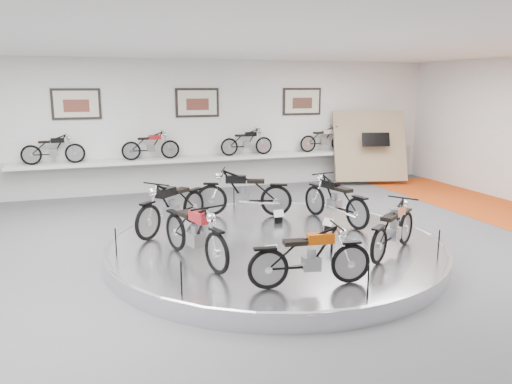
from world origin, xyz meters
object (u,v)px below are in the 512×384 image
object	(u,v)px
shelf	(201,159)
bike_e	(310,256)
bike_a	(335,199)
bike_c	(172,205)
display_platform	(275,247)
bike_b	(244,192)
bike_d	(195,232)
bike_f	(393,228)

from	to	relation	value
shelf	bike_e	bearing A→B (deg)	-92.19
bike_a	bike_c	world-z (taller)	bike_c
bike_a	shelf	bearing A→B (deg)	3.71
shelf	bike_c	distance (m)	5.44
display_platform	shelf	size ratio (longest dim) A/B	0.58
bike_b	bike_e	size ratio (longest dim) A/B	1.17
bike_c	display_platform	bearing A→B (deg)	102.85
display_platform	bike_a	size ratio (longest dim) A/B	3.65
bike_e	bike_b	bearing A→B (deg)	93.63
bike_b	bike_d	size ratio (longest dim) A/B	1.05
display_platform	shelf	distance (m)	6.46
bike_d	bike_f	xyz separation A→B (m)	(3.38, -0.74, -0.04)
shelf	bike_e	distance (m)	8.68
bike_f	bike_e	bearing A→B (deg)	168.07
bike_c	bike_e	bearing A→B (deg)	70.37
shelf	bike_f	size ratio (longest dim) A/B	6.78
bike_b	bike_f	world-z (taller)	bike_b
bike_b	bike_c	world-z (taller)	bike_b
display_platform	bike_b	bearing A→B (deg)	90.52
display_platform	bike_c	xyz separation A→B (m)	(-1.76, 1.26, 0.69)
shelf	bike_a	distance (m)	5.87
bike_c	bike_d	size ratio (longest dim) A/B	1.03
bike_f	bike_d	bearing A→B (deg)	132.49
bike_d	bike_e	distance (m)	2.11
bike_a	bike_e	bearing A→B (deg)	133.49
display_platform	bike_f	size ratio (longest dim) A/B	3.95
display_platform	bike_a	world-z (taller)	bike_a
bike_b	bike_d	distance (m)	3.11
bike_b	bike_f	size ratio (longest dim) A/B	1.14
bike_a	bike_b	distance (m)	2.06
display_platform	bike_a	bearing A→B (deg)	24.94
display_platform	bike_e	bearing A→B (deg)	-98.30
display_platform	bike_d	size ratio (longest dim) A/B	3.62
bike_a	bike_c	xyz separation A→B (m)	(-3.45, 0.47, 0.02)
display_platform	bike_d	distance (m)	1.95
shelf	bike_b	xyz separation A→B (m)	(-0.02, -4.46, -0.16)
bike_e	bike_f	size ratio (longest dim) A/B	0.98
display_platform	bike_f	bearing A→B (deg)	-40.15
display_platform	bike_a	distance (m)	1.98
bike_a	bike_d	bearing A→B (deg)	100.23
bike_f	shelf	bearing A→B (deg)	66.87
bike_a	bike_b	world-z (taller)	bike_b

